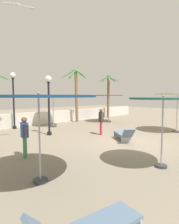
# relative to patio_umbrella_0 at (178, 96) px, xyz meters

# --- Properties ---
(ground_plane) EXTENTS (56.00, 56.00, 0.00)m
(ground_plane) POSITION_rel_patio_umbrella_0_xyz_m (-4.52, 0.68, -2.43)
(ground_plane) COLOR gray
(boundary_wall) EXTENTS (25.20, 0.30, 1.09)m
(boundary_wall) POSITION_rel_patio_umbrella_0_xyz_m (-4.52, 9.40, -1.89)
(boundary_wall) COLOR silver
(boundary_wall) RESTS_ON ground_plane
(patio_umbrella_0) EXTENTS (2.84, 2.84, 2.70)m
(patio_umbrella_0) POSITION_rel_patio_umbrella_0_xyz_m (0.00, 0.00, 0.00)
(patio_umbrella_0) COLOR #333338
(patio_umbrella_0) RESTS_ON ground_plane
(patio_umbrella_2) EXTENTS (2.12, 2.12, 2.58)m
(patio_umbrella_2) POSITION_rel_patio_umbrella_0_xyz_m (-4.74, 7.62, -0.16)
(patio_umbrella_2) COLOR #333338
(patio_umbrella_2) RESTS_ON ground_plane
(patio_umbrella_3) EXTENTS (3.13, 3.13, 2.54)m
(patio_umbrella_3) POSITION_rel_patio_umbrella_0_xyz_m (-10.20, -0.16, -0.08)
(patio_umbrella_3) COLOR #333338
(patio_umbrella_3) RESTS_ON ground_plane
(patio_umbrella_4) EXTENTS (2.22, 2.22, 2.46)m
(patio_umbrella_4) POSITION_rel_patio_umbrella_0_xyz_m (-6.69, -2.04, -0.20)
(patio_umbrella_4) COLOR #333338
(patio_umbrella_4) RESTS_ON ground_plane
(patio_umbrella_5) EXTENTS (2.59, 2.59, 2.60)m
(patio_umbrella_5) POSITION_rel_patio_umbrella_0_xyz_m (0.39, 6.27, -0.09)
(patio_umbrella_5) COLOR #333338
(patio_umbrella_5) RESTS_ON ground_plane
(palm_tree_0) EXTENTS (2.30, 2.31, 4.77)m
(palm_tree_0) POSITION_rel_patio_umbrella_0_xyz_m (3.22, 8.70, 0.62)
(palm_tree_0) COLOR brown
(palm_tree_0) RESTS_ON ground_plane
(palm_tree_3) EXTENTS (2.40, 2.47, 4.92)m
(palm_tree_3) POSITION_rel_patio_umbrella_0_xyz_m (-1.70, 8.46, 0.63)
(palm_tree_3) COLOR brown
(palm_tree_3) RESTS_ON ground_plane
(lamp_post_0) EXTENTS (0.40, 0.40, 3.67)m
(lamp_post_0) POSITION_rel_patio_umbrella_0_xyz_m (-6.64, 5.15, -0.04)
(lamp_post_0) COLOR black
(lamp_post_0) RESTS_ON ground_plane
(lamp_post_2) EXTENTS (0.41, 0.41, 4.13)m
(lamp_post_2) POSITION_rel_patio_umbrella_0_xyz_m (-7.32, 8.86, 0.30)
(lamp_post_2) COLOR black
(lamp_post_2) RESTS_ON ground_plane
(lounge_chair_0) EXTENTS (1.52, 1.87, 0.84)m
(lounge_chair_0) POSITION_rel_patio_umbrella_0_xyz_m (-4.57, 1.02, -2.05)
(lounge_chair_0) COLOR #B7B7BC
(lounge_chair_0) RESTS_ON ground_plane
(guest_0) EXTENTS (0.31, 0.55, 1.62)m
(guest_0) POSITION_rel_patio_umbrella_0_xyz_m (-9.60, 2.12, -1.46)
(guest_0) COLOR #3F8C59
(guest_0) RESTS_ON ground_plane
(guest_1) EXTENTS (0.40, 0.48, 1.65)m
(guest_1) POSITION_rel_patio_umbrella_0_xyz_m (-4.28, 2.94, -1.44)
(guest_1) COLOR #D8333F
(guest_1) RESTS_ON ground_plane
(seagull_0) EXTENTS (1.29, 0.56, 0.14)m
(seagull_0) POSITION_rel_patio_umbrella_0_xyz_m (-9.01, 3.59, 3.99)
(seagull_0) COLOR white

